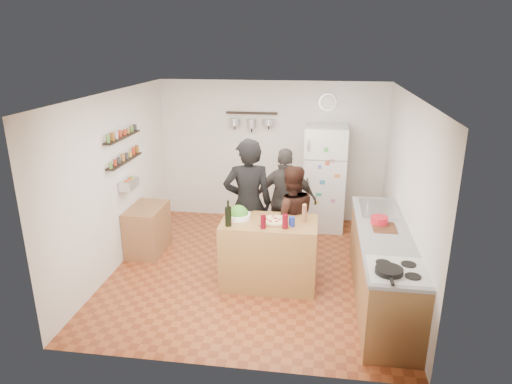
% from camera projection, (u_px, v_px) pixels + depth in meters
% --- Properties ---
extents(room_shell, '(4.20, 4.20, 4.20)m').
position_uv_depth(room_shell, '(259.00, 179.00, 6.57)').
color(room_shell, brown).
rests_on(room_shell, ground).
extents(prep_island, '(1.25, 0.72, 0.91)m').
position_uv_depth(prep_island, '(269.00, 253.00, 6.09)').
color(prep_island, '#A4783C').
rests_on(prep_island, floor).
extents(pizza_board, '(0.42, 0.34, 0.02)m').
position_uv_depth(pizza_board, '(275.00, 222.00, 5.91)').
color(pizza_board, brown).
rests_on(pizza_board, prep_island).
extents(pizza, '(0.34, 0.34, 0.02)m').
position_uv_depth(pizza, '(275.00, 220.00, 5.91)').
color(pizza, '#D0C089').
rests_on(pizza, pizza_board).
extents(salad_bowl, '(0.32, 0.32, 0.06)m').
position_uv_depth(salad_bowl, '(238.00, 216.00, 6.04)').
color(salad_bowl, white).
rests_on(salad_bowl, prep_island).
extents(wine_bottle, '(0.08, 0.08, 0.25)m').
position_uv_depth(wine_bottle, '(228.00, 217.00, 5.77)').
color(wine_bottle, black).
rests_on(wine_bottle, prep_island).
extents(wine_glass_near, '(0.07, 0.07, 0.17)m').
position_uv_depth(wine_glass_near, '(263.00, 222.00, 5.70)').
color(wine_glass_near, '#4E0611').
rests_on(wine_glass_near, prep_island).
extents(wine_glass_far, '(0.08, 0.08, 0.18)m').
position_uv_depth(wine_glass_far, '(285.00, 222.00, 5.70)').
color(wine_glass_far, '#5D0813').
rests_on(wine_glass_far, prep_island).
extents(pepper_mill, '(0.06, 0.06, 0.20)m').
position_uv_depth(pepper_mill, '(304.00, 215.00, 5.90)').
color(pepper_mill, brown).
rests_on(pepper_mill, prep_island).
extents(salt_canister, '(0.08, 0.08, 0.12)m').
position_uv_depth(salt_canister, '(292.00, 222.00, 5.77)').
color(salt_canister, navy).
rests_on(salt_canister, prep_island).
extents(person_left, '(0.78, 0.60, 1.91)m').
position_uv_depth(person_left, '(248.00, 204.00, 6.43)').
color(person_left, black).
rests_on(person_left, floor).
extents(person_center, '(0.88, 0.77, 1.54)m').
position_uv_depth(person_center, '(290.00, 219.00, 6.41)').
color(person_center, black).
rests_on(person_center, floor).
extents(person_back, '(0.96, 0.41, 1.63)m').
position_uv_depth(person_back, '(285.00, 200.00, 7.00)').
color(person_back, '#322E2C').
rests_on(person_back, floor).
extents(counter_run, '(0.63, 2.63, 0.90)m').
position_uv_depth(counter_run, '(383.00, 267.00, 5.72)').
color(counter_run, '#9E7042').
rests_on(counter_run, floor).
extents(stove_top, '(0.60, 0.62, 0.02)m').
position_uv_depth(stove_top, '(398.00, 271.00, 4.68)').
color(stove_top, white).
rests_on(stove_top, counter_run).
extents(skillet, '(0.28, 0.28, 0.05)m').
position_uv_depth(skillet, '(389.00, 271.00, 4.60)').
color(skillet, black).
rests_on(skillet, stove_top).
extents(sink, '(0.50, 0.80, 0.03)m').
position_uv_depth(sink, '(378.00, 209.00, 6.37)').
color(sink, silver).
rests_on(sink, counter_run).
extents(cutting_board, '(0.30, 0.40, 0.02)m').
position_uv_depth(cutting_board, '(384.00, 228.00, 5.73)').
color(cutting_board, '#955636').
rests_on(cutting_board, counter_run).
extents(red_bowl, '(0.22, 0.22, 0.09)m').
position_uv_depth(red_bowl, '(379.00, 220.00, 5.84)').
color(red_bowl, red).
rests_on(red_bowl, counter_run).
extents(fridge, '(0.70, 0.68, 1.80)m').
position_uv_depth(fridge, '(324.00, 178.00, 7.84)').
color(fridge, white).
rests_on(fridge, floor).
extents(wall_clock, '(0.30, 0.03, 0.30)m').
position_uv_depth(wall_clock, '(328.00, 102.00, 7.75)').
color(wall_clock, silver).
rests_on(wall_clock, back_wall).
extents(spice_shelf_lower, '(0.12, 1.00, 0.02)m').
position_uv_depth(spice_shelf_lower, '(125.00, 161.00, 6.58)').
color(spice_shelf_lower, black).
rests_on(spice_shelf_lower, left_wall).
extents(spice_shelf_upper, '(0.12, 1.00, 0.02)m').
position_uv_depth(spice_shelf_upper, '(123.00, 137.00, 6.47)').
color(spice_shelf_upper, black).
rests_on(spice_shelf_upper, left_wall).
extents(produce_basket, '(0.18, 0.35, 0.14)m').
position_uv_depth(produce_basket, '(129.00, 184.00, 6.68)').
color(produce_basket, silver).
rests_on(produce_basket, left_wall).
extents(side_table, '(0.50, 0.80, 0.73)m').
position_uv_depth(side_table, '(148.00, 229.00, 7.08)').
color(side_table, '#9C6741').
rests_on(side_table, floor).
extents(pot_rack, '(0.90, 0.04, 0.04)m').
position_uv_depth(pot_rack, '(252.00, 113.00, 7.91)').
color(pot_rack, black).
rests_on(pot_rack, back_wall).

